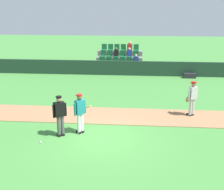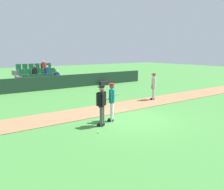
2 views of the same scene
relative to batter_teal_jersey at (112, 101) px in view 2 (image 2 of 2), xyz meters
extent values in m
plane|color=#42843A|center=(0.96, -0.35, -0.97)|extent=(80.00, 80.00, 0.00)
cube|color=#9E704C|center=(0.96, 2.03, -0.95)|extent=(28.00, 2.17, 0.03)
cube|color=#1E3828|center=(0.96, 10.46, -0.40)|extent=(20.00, 0.16, 1.14)
cube|color=slate|center=(0.96, 12.34, -0.82)|extent=(3.90, 2.95, 0.30)
cube|color=slate|center=(0.96, 11.49, -0.47)|extent=(3.80, 0.85, 0.40)
cube|color=#196033|center=(-0.41, 11.39, -0.22)|extent=(0.44, 0.40, 0.08)
cube|color=#196033|center=(-0.41, 11.61, 0.03)|extent=(0.44, 0.08, 0.50)
cube|color=#196033|center=(0.14, 11.39, -0.22)|extent=(0.44, 0.40, 0.08)
cube|color=#196033|center=(0.14, 11.61, 0.03)|extent=(0.44, 0.08, 0.50)
cube|color=#196033|center=(0.69, 11.39, -0.22)|extent=(0.44, 0.40, 0.08)
cube|color=#196033|center=(0.69, 11.61, 0.03)|extent=(0.44, 0.08, 0.50)
cube|color=#196033|center=(1.24, 11.39, -0.22)|extent=(0.44, 0.40, 0.08)
cube|color=#196033|center=(1.24, 11.61, 0.03)|extent=(0.44, 0.08, 0.50)
cube|color=#196033|center=(1.79, 11.39, -0.22)|extent=(0.44, 0.40, 0.08)
cube|color=#196033|center=(1.79, 11.61, 0.03)|extent=(0.44, 0.08, 0.50)
cube|color=#196033|center=(2.34, 11.39, -0.22)|extent=(0.44, 0.40, 0.08)
cube|color=#196033|center=(2.34, 11.61, 0.03)|extent=(0.44, 0.08, 0.50)
cube|color=#263F99|center=(2.34, 11.44, 0.08)|extent=(0.32, 0.22, 0.52)
sphere|color=beige|center=(2.34, 11.44, 0.43)|extent=(0.20, 0.20, 0.20)
cube|color=slate|center=(0.96, 12.34, -0.07)|extent=(3.80, 0.85, 0.40)
cube|color=#196033|center=(-0.41, 12.24, 0.18)|extent=(0.44, 0.40, 0.08)
cube|color=#196033|center=(-0.41, 12.46, 0.43)|extent=(0.44, 0.08, 0.50)
cube|color=#196033|center=(0.14, 12.24, 0.18)|extent=(0.44, 0.40, 0.08)
cube|color=#196033|center=(0.14, 12.46, 0.43)|extent=(0.44, 0.08, 0.50)
cube|color=#196033|center=(0.69, 12.24, 0.18)|extent=(0.44, 0.40, 0.08)
cube|color=#196033|center=(0.69, 12.46, 0.43)|extent=(0.44, 0.08, 0.50)
cube|color=black|center=(0.69, 12.29, 0.48)|extent=(0.32, 0.22, 0.52)
sphere|color=brown|center=(0.69, 12.29, 0.83)|extent=(0.20, 0.20, 0.20)
cube|color=#196033|center=(1.24, 12.24, 0.18)|extent=(0.44, 0.40, 0.08)
cube|color=#196033|center=(1.24, 12.46, 0.43)|extent=(0.44, 0.08, 0.50)
cube|color=#196033|center=(1.79, 12.24, 0.18)|extent=(0.44, 0.40, 0.08)
cube|color=#196033|center=(1.79, 12.46, 0.43)|extent=(0.44, 0.08, 0.50)
cube|color=#263F99|center=(1.79, 12.29, 0.48)|extent=(0.32, 0.22, 0.52)
sphere|color=beige|center=(1.79, 12.29, 0.83)|extent=(0.20, 0.20, 0.20)
cube|color=#196033|center=(2.34, 12.24, 0.18)|extent=(0.44, 0.40, 0.08)
cube|color=#196033|center=(2.34, 12.46, 0.43)|extent=(0.44, 0.08, 0.50)
cube|color=slate|center=(0.96, 13.19, 0.33)|extent=(3.80, 0.85, 0.40)
cube|color=#196033|center=(-0.41, 13.09, 0.58)|extent=(0.44, 0.40, 0.08)
cube|color=#196033|center=(-0.41, 13.31, 0.83)|extent=(0.44, 0.08, 0.50)
cube|color=#196033|center=(0.14, 13.09, 0.58)|extent=(0.44, 0.40, 0.08)
cube|color=#196033|center=(0.14, 13.31, 0.83)|extent=(0.44, 0.08, 0.50)
cube|color=#196033|center=(0.69, 13.09, 0.58)|extent=(0.44, 0.40, 0.08)
cube|color=#196033|center=(0.69, 13.31, 0.83)|extent=(0.44, 0.08, 0.50)
cube|color=#196033|center=(1.24, 13.09, 0.58)|extent=(0.44, 0.40, 0.08)
cube|color=#196033|center=(1.24, 13.31, 0.83)|extent=(0.44, 0.08, 0.50)
cube|color=#196033|center=(1.79, 13.09, 0.58)|extent=(0.44, 0.40, 0.08)
cube|color=#196033|center=(1.79, 13.31, 0.83)|extent=(0.44, 0.08, 0.50)
cube|color=red|center=(1.79, 13.14, 0.88)|extent=(0.32, 0.22, 0.52)
sphere|color=tan|center=(1.79, 13.14, 1.23)|extent=(0.20, 0.20, 0.20)
cube|color=#196033|center=(2.34, 13.09, 0.58)|extent=(0.44, 0.40, 0.08)
cube|color=#196033|center=(2.34, 13.31, 0.83)|extent=(0.44, 0.08, 0.50)
cylinder|color=white|center=(-0.06, -0.07, -0.52)|extent=(0.14, 0.14, 0.90)
cylinder|color=white|center=(0.06, 0.05, -0.52)|extent=(0.14, 0.14, 0.90)
cube|color=black|center=(-0.10, -0.02, -0.92)|extent=(0.27, 0.27, 0.10)
cube|color=black|center=(0.01, 0.09, -0.92)|extent=(0.27, 0.27, 0.10)
cube|color=#197075|center=(0.00, -0.01, 0.23)|extent=(0.44, 0.44, 0.60)
cylinder|color=#197075|center=(-0.17, -0.19, 0.18)|extent=(0.09, 0.09, 0.55)
cylinder|color=#197075|center=(0.17, 0.17, 0.18)|extent=(0.09, 0.09, 0.55)
sphere|color=brown|center=(0.00, -0.01, 0.66)|extent=(0.22, 0.22, 0.22)
cylinder|color=#B21919|center=(0.00, -0.01, 0.76)|extent=(0.23, 0.23, 0.06)
cube|color=#B21919|center=(-0.07, 0.06, 0.73)|extent=(0.21, 0.21, 0.02)
cylinder|color=tan|center=(0.10, 0.24, 0.08)|extent=(0.74, 0.41, 0.41)
cylinder|color=#4C4C4C|center=(-0.84, -0.39, -0.52)|extent=(0.14, 0.14, 0.90)
cylinder|color=#4C4C4C|center=(-0.70, -0.30, -0.52)|extent=(0.14, 0.14, 0.90)
cube|color=black|center=(-0.87, -0.34, -0.92)|extent=(0.24, 0.28, 0.10)
cube|color=black|center=(-0.74, -0.25, -0.92)|extent=(0.24, 0.28, 0.10)
cube|color=black|center=(-0.77, -0.35, 0.23)|extent=(0.46, 0.40, 0.60)
cylinder|color=black|center=(-0.98, -0.48, 0.18)|extent=(0.09, 0.09, 0.55)
cylinder|color=black|center=(-0.56, -0.21, 0.18)|extent=(0.09, 0.09, 0.55)
sphere|color=#9E7051|center=(-0.77, -0.35, 0.66)|extent=(0.22, 0.22, 0.22)
cylinder|color=black|center=(-0.77, -0.35, 0.76)|extent=(0.23, 0.23, 0.06)
cube|color=black|center=(-0.83, -0.26, 0.73)|extent=(0.22, 0.20, 0.02)
cube|color=black|center=(-0.84, -0.24, 0.23)|extent=(0.41, 0.30, 0.56)
cylinder|color=#B2B2B2|center=(5.02, 2.30, -0.52)|extent=(0.14, 0.14, 0.90)
cylinder|color=#B2B2B2|center=(5.15, 2.39, -0.52)|extent=(0.14, 0.14, 0.90)
cube|color=black|center=(4.99, 2.35, -0.92)|extent=(0.25, 0.28, 0.10)
cube|color=black|center=(5.12, 2.44, -0.92)|extent=(0.25, 0.28, 0.10)
cube|color=#B2B2B2|center=(5.09, 2.35, 0.23)|extent=(0.45, 0.41, 0.60)
cylinder|color=#B2B2B2|center=(4.88, 2.21, 0.18)|extent=(0.09, 0.09, 0.55)
cylinder|color=#B2B2B2|center=(5.29, 2.49, 0.18)|extent=(0.09, 0.09, 0.55)
sphere|color=#9E7051|center=(5.09, 2.35, 0.66)|extent=(0.22, 0.22, 0.22)
cylinder|color=#B21919|center=(5.09, 2.35, 0.76)|extent=(0.23, 0.23, 0.06)
cube|color=#B21919|center=(5.03, 2.43, 0.73)|extent=(0.22, 0.20, 0.02)
ellipsoid|color=brown|center=(4.84, 2.24, -0.07)|extent=(0.23, 0.21, 0.28)
sphere|color=white|center=(-1.43, -1.04, -0.93)|extent=(0.07, 0.07, 0.07)
cube|color=#232328|center=(6.40, 10.01, -0.79)|extent=(0.90, 0.36, 0.36)
camera|label=1|loc=(2.23, -10.74, 4.29)|focal=44.60mm
camera|label=2|loc=(-6.45, -8.88, 2.27)|focal=39.36mm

